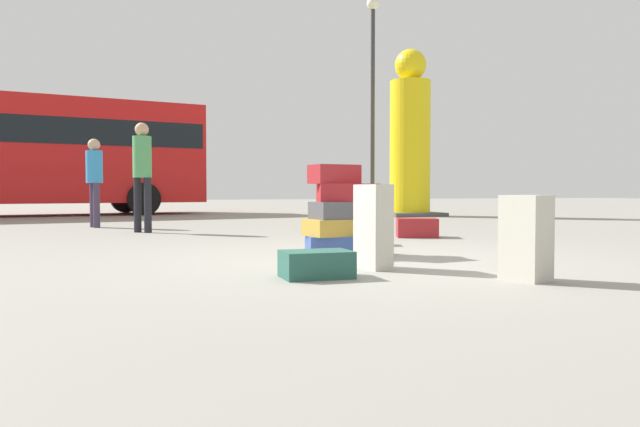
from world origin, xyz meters
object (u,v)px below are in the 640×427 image
at_px(suitcase_tower, 341,216).
at_px(yellow_dummy_statue, 410,142).
at_px(suitcase_maroon_upright_blue, 417,228).
at_px(suitcase_teal_foreground_near, 316,264).
at_px(lamp_post, 373,73).
at_px(suitcase_cream_white_trunk, 526,238).
at_px(suitcase_brown_foreground_far, 351,233).
at_px(person_bearded_onlooker, 142,167).
at_px(suitcase_cream_behind_tower, 373,227).
at_px(person_tourist_with_camera, 94,175).
at_px(parked_bus, 5,147).

relative_size(suitcase_tower, yellow_dummy_statue, 0.21).
xyz_separation_m(suitcase_maroon_upright_blue, suitcase_teal_foreground_near, (-2.66, -3.48, -0.03)).
bearing_deg(suitcase_teal_foreground_near, suitcase_maroon_upright_blue, 52.61).
height_order(yellow_dummy_statue, lamp_post, lamp_post).
xyz_separation_m(suitcase_cream_white_trunk, suitcase_brown_foreground_far, (-0.18, 3.27, -0.18)).
relative_size(person_bearded_onlooker, yellow_dummy_statue, 0.40).
height_order(suitcase_tower, suitcase_cream_behind_tower, suitcase_tower).
height_order(suitcase_tower, person_tourist_with_camera, person_tourist_with_camera).
distance_m(suitcase_tower, suitcase_teal_foreground_near, 1.71).
bearing_deg(suitcase_maroon_upright_blue, suitcase_tower, -112.98).
distance_m(suitcase_tower, suitcase_brown_foreground_far, 1.29).
xyz_separation_m(suitcase_tower, suitcase_teal_foreground_near, (-0.75, -1.50, -0.31)).
distance_m(suitcase_maroon_upright_blue, lamp_post, 9.37).
height_order(suitcase_cream_behind_tower, person_bearded_onlooker, person_bearded_onlooker).
bearing_deg(suitcase_teal_foreground_near, suitcase_cream_white_trunk, -23.23).
bearing_deg(lamp_post, person_tourist_with_camera, -150.57).
relative_size(suitcase_cream_white_trunk, suitcase_brown_foreground_far, 1.14).
height_order(suitcase_teal_foreground_near, person_bearded_onlooker, person_bearded_onlooker).
height_order(person_bearded_onlooker, lamp_post, lamp_post).
xyz_separation_m(suitcase_tower, suitcase_brown_foreground_far, (0.54, 1.14, -0.27)).
distance_m(suitcase_cream_white_trunk, person_bearded_onlooker, 6.94).
distance_m(suitcase_tower, suitcase_maroon_upright_blue, 2.77).
distance_m(suitcase_tower, person_tourist_with_camera, 6.55).
bearing_deg(suitcase_cream_white_trunk, suitcase_brown_foreground_far, 72.15).
bearing_deg(suitcase_teal_foreground_near, parked_bus, 108.17).
bearing_deg(person_bearded_onlooker, lamp_post, 86.77).
bearing_deg(suitcase_cream_behind_tower, yellow_dummy_statue, 54.39).
bearing_deg(yellow_dummy_statue, person_tourist_with_camera, -160.21).
relative_size(suitcase_cream_white_trunk, suitcase_maroon_upright_blue, 1.11).
height_order(suitcase_cream_white_trunk, suitcase_teal_foreground_near, suitcase_cream_white_trunk).
height_order(person_tourist_with_camera, parked_bus, parked_bus).
xyz_separation_m(suitcase_cream_white_trunk, person_tourist_with_camera, (-3.42, 8.07, 0.66)).
xyz_separation_m(suitcase_teal_foreground_near, person_bearded_onlooker, (-1.14, 5.75, 0.96)).
bearing_deg(suitcase_maroon_upright_blue, person_tourist_with_camera, 160.21).
distance_m(suitcase_tower, parked_bus, 13.09).
height_order(suitcase_cream_white_trunk, person_bearded_onlooker, person_bearded_onlooker).
height_order(suitcase_brown_foreground_far, parked_bus, parked_bus).
relative_size(suitcase_cream_white_trunk, suitcase_cream_behind_tower, 0.88).
bearing_deg(suitcase_maroon_upright_blue, lamp_post, 92.35).
distance_m(suitcase_cream_white_trunk, lamp_post, 13.33).
distance_m(suitcase_brown_foreground_far, yellow_dummy_statue, 9.10).
height_order(suitcase_cream_white_trunk, person_tourist_with_camera, person_tourist_with_camera).
height_order(person_bearded_onlooker, parked_bus, parked_bus).
distance_m(person_bearded_onlooker, lamp_post, 9.22).
xyz_separation_m(suitcase_tower, person_tourist_with_camera, (-2.70, 5.94, 0.56)).
distance_m(suitcase_brown_foreground_far, person_tourist_with_camera, 5.85).
bearing_deg(person_bearded_onlooker, suitcase_cream_white_trunk, -22.71).
relative_size(person_tourist_with_camera, yellow_dummy_statue, 0.37).
distance_m(parked_bus, lamp_post, 10.20).
distance_m(yellow_dummy_statue, parked_bus, 10.81).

